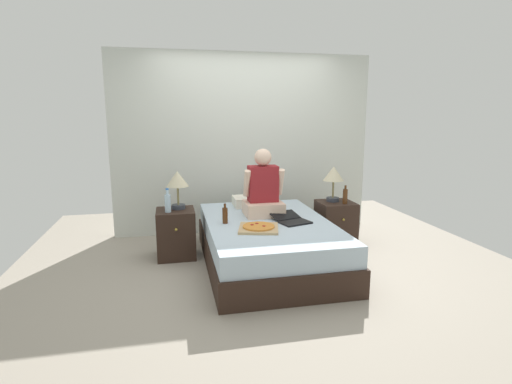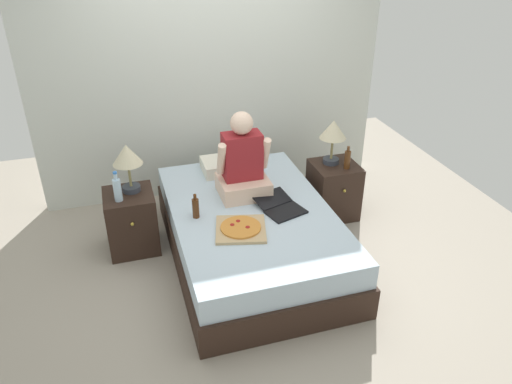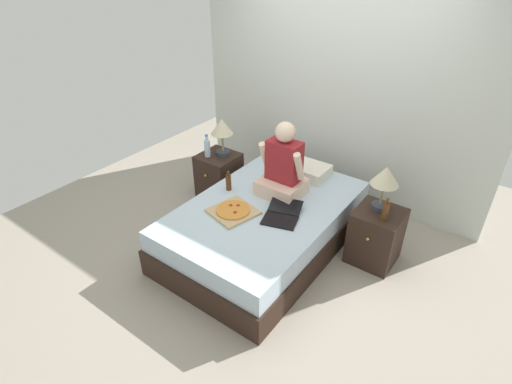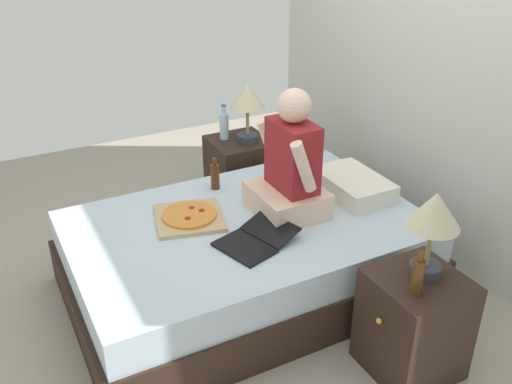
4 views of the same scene
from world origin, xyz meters
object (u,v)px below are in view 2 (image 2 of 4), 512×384
bed (251,233)px  nightstand_right (333,190)px  person_seated (243,165)px  beer_bottle (347,159)px  water_bottle (117,189)px  beer_bottle_on_bed (196,208)px  nightstand_left (132,221)px  lamp_on_left_nightstand (127,158)px  laptop (281,207)px  pizza_box (241,229)px  lamp_on_right_nightstand (333,133)px

bed → nightstand_right: bearing=24.3°
bed → person_seated: person_seated is taller
bed → beer_bottle: beer_bottle is taller
person_seated → water_bottle: bearing=176.4°
beer_bottle_on_bed → water_bottle: bearing=150.1°
nightstand_left → lamp_on_left_nightstand: (0.04, 0.05, 0.61)m
laptop → beer_bottle_on_bed: 0.74m
nightstand_right → pizza_box: (-1.18, -0.75, 0.23)m
nightstand_left → laptop: bearing=-23.1°
nightstand_right → laptop: bearing=-144.8°
bed → lamp_on_right_nightstand: 1.28m
lamp_on_left_nightstand → beer_bottle: size_ratio=1.96×
lamp_on_left_nightstand → beer_bottle: 2.06m
person_seated → pizza_box: 0.67m
lamp_on_left_nightstand → lamp_on_right_nightstand: bearing=0.0°
bed → lamp_on_left_nightstand: (-0.97, 0.50, 0.65)m
water_bottle → pizza_box: bearing=-35.8°
person_seated → beer_bottle: bearing=3.2°
nightstand_right → pizza_box: size_ratio=1.17×
lamp_on_left_nightstand → beer_bottle_on_bed: size_ratio=2.05×
lamp_on_left_nightstand → pizza_box: lamp_on_left_nightstand is taller
nightstand_left → lamp_on_right_nightstand: 2.08m
nightstand_right → lamp_on_right_nightstand: bearing=120.9°
water_bottle → beer_bottle: bearing=-0.3°
beer_bottle → pizza_box: (-1.25, -0.65, -0.15)m
lamp_on_left_nightstand → lamp_on_right_nightstand: same height
nightstand_right → person_seated: 1.13m
water_bottle → person_seated: size_ratio=0.35×
bed → nightstand_left: (-1.01, 0.45, 0.04)m
nightstand_left → water_bottle: water_bottle is taller
lamp_on_left_nightstand → lamp_on_right_nightstand: (1.94, 0.00, 0.00)m
nightstand_right → bed: bearing=-155.7°
bed → beer_bottle: (1.08, 0.35, 0.42)m
pizza_box → beer_bottle_on_bed: beer_bottle_on_bed is taller
lamp_on_right_nightstand → beer_bottle: 0.29m
water_bottle → lamp_on_left_nightstand: bearing=49.4°
water_bottle → nightstand_right: (2.09, 0.09, -0.40)m
nightstand_right → laptop: (-0.76, -0.53, 0.23)m
bed → lamp_on_right_nightstand: bearing=27.3°
nightstand_left → person_seated: 1.14m
bed → lamp_on_left_nightstand: bearing=152.4°
bed → nightstand_left: 1.10m
beer_bottle_on_bed → nightstand_left: bearing=140.2°
water_bottle → beer_bottle_on_bed: water_bottle is taller
lamp_on_right_nightstand → person_seated: size_ratio=0.58×
lamp_on_right_nightstand → bed: bearing=-152.7°
lamp_on_right_nightstand → beer_bottle_on_bed: size_ratio=2.05×
bed → beer_bottle: size_ratio=9.28×
bed → lamp_on_right_nightstand: (0.98, 0.50, 0.65)m
nightstand_right → beer_bottle_on_bed: (-1.49, -0.44, 0.30)m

